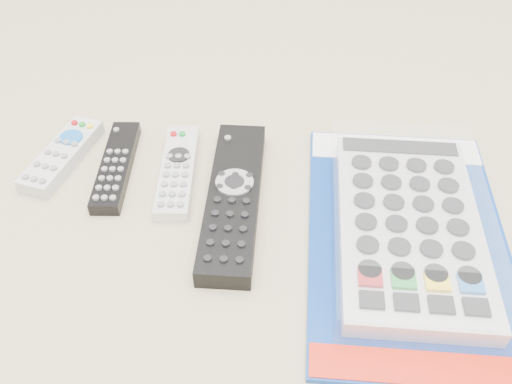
# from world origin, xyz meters

# --- Properties ---
(remote_small_grey) EXTENTS (0.07, 0.15, 0.02)m
(remote_small_grey) POSITION_xyz_m (-0.24, 0.02, 0.01)
(remote_small_grey) COLOR #B7B7BA
(remote_small_grey) RESTS_ON ground
(remote_slim_black) EXTENTS (0.05, 0.17, 0.02)m
(remote_slim_black) POSITION_xyz_m (-0.16, 0.01, 0.01)
(remote_slim_black) COLOR black
(remote_slim_black) RESTS_ON ground
(remote_silver_dvd) EXTENTS (0.06, 0.17, 0.02)m
(remote_silver_dvd) POSITION_xyz_m (-0.08, 0.01, 0.01)
(remote_silver_dvd) COLOR silver
(remote_silver_dvd) RESTS_ON ground
(remote_large_black) EXTENTS (0.07, 0.26, 0.03)m
(remote_large_black) POSITION_xyz_m (0.00, -0.04, 0.01)
(remote_large_black) COLOR black
(remote_large_black) RESTS_ON ground
(jumbo_remote_packaged) EXTENTS (0.24, 0.39, 0.05)m
(jumbo_remote_packaged) POSITION_xyz_m (0.21, -0.06, 0.02)
(jumbo_remote_packaged) COLOR navy
(jumbo_remote_packaged) RESTS_ON ground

